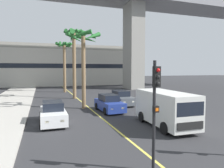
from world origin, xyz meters
TOP-DOWN VIEW (x-y plane):
  - lane_stripe_center at (0.00, 24.00)m, footprint 0.14×56.00m
  - pier_building_backdrop at (0.00, 53.06)m, footprint 37.89×8.04m
  - car_queue_front at (1.38, 18.85)m, footprint 1.95×4.16m
  - car_queue_second at (3.70, 21.72)m, footprint 1.88×4.12m
  - car_queue_third at (-3.74, 16.16)m, footprint 1.84×4.10m
  - delivery_van at (3.39, 12.81)m, footprint 2.27×5.30m
  - traffic_light_median_near at (-0.48, 7.64)m, footprint 0.24×0.37m
  - palm_tree_near_median at (-0.37, 28.27)m, footprint 2.71×2.75m
  - palm_tree_mid_median at (-0.55, 20.98)m, footprint 3.39×3.47m
  - palm_tree_far_median at (-0.79, 36.44)m, footprint 3.01×3.04m

SIDE VIEW (x-z plane):
  - lane_stripe_center at x=0.00m, z-range 0.00..0.01m
  - car_queue_front at x=1.38m, z-range -0.06..1.50m
  - car_queue_second at x=3.70m, z-range -0.06..1.50m
  - car_queue_third at x=-3.74m, z-range -0.06..1.50m
  - delivery_van at x=3.39m, z-range 0.11..2.47m
  - traffic_light_median_near at x=-0.48m, z-range 0.61..4.81m
  - pier_building_backdrop at x=0.00m, z-range -0.06..9.62m
  - palm_tree_mid_median at x=-0.55m, z-range 2.22..9.84m
  - palm_tree_far_median at x=-0.79m, z-range 2.43..10.91m
  - palm_tree_near_median at x=-0.37m, z-range 2.51..11.62m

